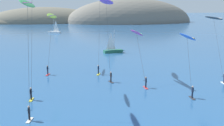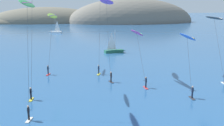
{
  "view_description": "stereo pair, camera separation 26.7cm",
  "coord_description": "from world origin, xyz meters",
  "px_view_note": "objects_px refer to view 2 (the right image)",
  "views": [
    {
      "loc": [
        -7.88,
        -13.72,
        12.48
      ],
      "look_at": [
        0.38,
        25.29,
        3.81
      ],
      "focal_mm": 45.0,
      "sensor_mm": 36.0,
      "label": 1
    },
    {
      "loc": [
        -7.62,
        -13.78,
        12.48
      ],
      "look_at": [
        0.38,
        25.29,
        3.81
      ],
      "focal_mm": 45.0,
      "sensor_mm": 36.0,
      "label": 2
    }
  ],
  "objects_px": {
    "kitesurfer_green": "(27,11)",
    "kitesurfer_blue": "(188,41)",
    "sailboat_far": "(55,31)",
    "kitesurfer_purple": "(107,7)",
    "kitesurfer_magenta": "(137,36)",
    "kitesurfer_white": "(32,6)",
    "kitesurfer_lime": "(52,20)",
    "kitesurfer_black": "(215,22)",
    "sailboat_near": "(115,50)",
    "kitesurfer_orange": "(100,1)"
  },
  "relations": [
    {
      "from": "kitesurfer_blue",
      "to": "kitesurfer_black",
      "type": "xyz_separation_m",
      "value": [
        8.29,
        7.17,
        1.92
      ]
    },
    {
      "from": "sailboat_near",
      "to": "kitesurfer_blue",
      "type": "height_order",
      "value": "kitesurfer_blue"
    },
    {
      "from": "kitesurfer_magenta",
      "to": "kitesurfer_green",
      "type": "bearing_deg",
      "value": -146.85
    },
    {
      "from": "kitesurfer_white",
      "to": "kitesurfer_magenta",
      "type": "relative_size",
      "value": 1.57
    },
    {
      "from": "sailboat_near",
      "to": "kitesurfer_white",
      "type": "xyz_separation_m",
      "value": [
        -17.6,
        -28.64,
        11.34
      ]
    },
    {
      "from": "kitesurfer_magenta",
      "to": "kitesurfer_orange",
      "type": "distance_m",
      "value": 10.53
    },
    {
      "from": "kitesurfer_magenta",
      "to": "kitesurfer_purple",
      "type": "relative_size",
      "value": 0.67
    },
    {
      "from": "kitesurfer_magenta",
      "to": "kitesurfer_orange",
      "type": "height_order",
      "value": "kitesurfer_orange"
    },
    {
      "from": "kitesurfer_blue",
      "to": "sailboat_near",
      "type": "bearing_deg",
      "value": 95.07
    },
    {
      "from": "sailboat_far",
      "to": "kitesurfer_lime",
      "type": "bearing_deg",
      "value": -90.6
    },
    {
      "from": "sailboat_near",
      "to": "kitesurfer_green",
      "type": "xyz_separation_m",
      "value": [
        -17.62,
        -35.95,
        10.93
      ]
    },
    {
      "from": "kitesurfer_lime",
      "to": "kitesurfer_purple",
      "type": "bearing_deg",
      "value": -45.96
    },
    {
      "from": "kitesurfer_white",
      "to": "kitesurfer_black",
      "type": "distance_m",
      "value": 29.09
    },
    {
      "from": "kitesurfer_magenta",
      "to": "kitesurfer_black",
      "type": "bearing_deg",
      "value": -1.91
    },
    {
      "from": "kitesurfer_white",
      "to": "kitesurfer_black",
      "type": "bearing_deg",
      "value": 4.98
    },
    {
      "from": "kitesurfer_lime",
      "to": "kitesurfer_black",
      "type": "relative_size",
      "value": 1.03
    },
    {
      "from": "kitesurfer_green",
      "to": "kitesurfer_orange",
      "type": "height_order",
      "value": "kitesurfer_orange"
    },
    {
      "from": "kitesurfer_blue",
      "to": "kitesurfer_magenta",
      "type": "distance_m",
      "value": 9.03
    },
    {
      "from": "kitesurfer_blue",
      "to": "sailboat_far",
      "type": "bearing_deg",
      "value": 101.82
    },
    {
      "from": "sailboat_near",
      "to": "kitesurfer_orange",
      "type": "relative_size",
      "value": 0.42
    },
    {
      "from": "kitesurfer_white",
      "to": "kitesurfer_magenta",
      "type": "distance_m",
      "value": 16.7
    },
    {
      "from": "kitesurfer_blue",
      "to": "kitesurfer_magenta",
      "type": "xyz_separation_m",
      "value": [
        -4.85,
        7.61,
        -0.15
      ]
    },
    {
      "from": "kitesurfer_blue",
      "to": "kitesurfer_black",
      "type": "bearing_deg",
      "value": 40.86
    },
    {
      "from": "kitesurfer_orange",
      "to": "kitesurfer_purple",
      "type": "height_order",
      "value": "kitesurfer_orange"
    },
    {
      "from": "sailboat_near",
      "to": "kitesurfer_white",
      "type": "relative_size",
      "value": 0.44
    },
    {
      "from": "kitesurfer_blue",
      "to": "kitesurfer_white",
      "type": "bearing_deg",
      "value": 167.22
    },
    {
      "from": "kitesurfer_blue",
      "to": "kitesurfer_lime",
      "type": "bearing_deg",
      "value": 134.84
    },
    {
      "from": "sailboat_far",
      "to": "kitesurfer_orange",
      "type": "distance_m",
      "value": 69.26
    },
    {
      "from": "kitesurfer_blue",
      "to": "kitesurfer_lime",
      "type": "xyz_separation_m",
      "value": [
        -18.06,
        18.17,
        2.0
      ]
    },
    {
      "from": "sailboat_far",
      "to": "kitesurfer_purple",
      "type": "distance_m",
      "value": 75.0
    },
    {
      "from": "kitesurfer_orange",
      "to": "kitesurfer_purple",
      "type": "xyz_separation_m",
      "value": [
        0.07,
        -5.99,
        -0.86
      ]
    },
    {
      "from": "kitesurfer_black",
      "to": "kitesurfer_orange",
      "type": "bearing_deg",
      "value": 155.57
    },
    {
      "from": "kitesurfer_magenta",
      "to": "kitesurfer_orange",
      "type": "xyz_separation_m",
      "value": [
        -4.7,
        7.66,
        5.48
      ]
    },
    {
      "from": "kitesurfer_magenta",
      "to": "kitesurfer_green",
      "type": "relative_size",
      "value": 0.68
    },
    {
      "from": "kitesurfer_purple",
      "to": "kitesurfer_black",
      "type": "height_order",
      "value": "kitesurfer_purple"
    },
    {
      "from": "kitesurfer_green",
      "to": "kitesurfer_black",
      "type": "distance_m",
      "value": 30.58
    },
    {
      "from": "kitesurfer_green",
      "to": "kitesurfer_blue",
      "type": "bearing_deg",
      "value": 7.35
    },
    {
      "from": "sailboat_near",
      "to": "sailboat_far",
      "type": "bearing_deg",
      "value": 106.18
    },
    {
      "from": "sailboat_near",
      "to": "kitesurfer_green",
      "type": "bearing_deg",
      "value": -116.1
    },
    {
      "from": "kitesurfer_magenta",
      "to": "kitesurfer_green",
      "type": "height_order",
      "value": "kitesurfer_green"
    },
    {
      "from": "kitesurfer_purple",
      "to": "kitesurfer_lime",
      "type": "bearing_deg",
      "value": 134.04
    },
    {
      "from": "kitesurfer_lime",
      "to": "kitesurfer_magenta",
      "type": "height_order",
      "value": "kitesurfer_lime"
    },
    {
      "from": "sailboat_near",
      "to": "kitesurfer_lime",
      "type": "height_order",
      "value": "kitesurfer_lime"
    },
    {
      "from": "sailboat_near",
      "to": "kitesurfer_blue",
      "type": "xyz_separation_m",
      "value": [
        2.95,
        -33.3,
        6.64
      ]
    },
    {
      "from": "kitesurfer_lime",
      "to": "kitesurfer_blue",
      "type": "bearing_deg",
      "value": -45.16
    },
    {
      "from": "kitesurfer_blue",
      "to": "kitesurfer_orange",
      "type": "relative_size",
      "value": 0.59
    },
    {
      "from": "sailboat_far",
      "to": "sailboat_near",
      "type": "bearing_deg",
      "value": -73.82
    },
    {
      "from": "sailboat_far",
      "to": "kitesurfer_white",
      "type": "xyz_separation_m",
      "value": [
        -3.17,
        -78.38,
        11.34
      ]
    },
    {
      "from": "kitesurfer_lime",
      "to": "kitesurfer_green",
      "type": "relative_size",
      "value": 0.82
    },
    {
      "from": "sailboat_near",
      "to": "kitesurfer_lime",
      "type": "distance_m",
      "value": 23.06
    }
  ]
}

